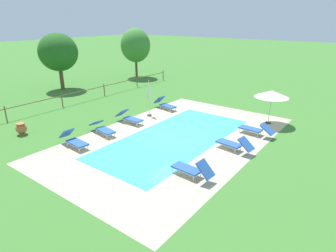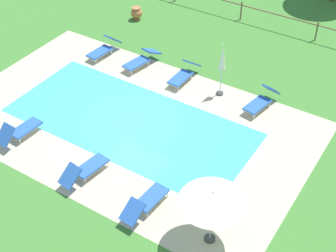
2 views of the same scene
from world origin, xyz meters
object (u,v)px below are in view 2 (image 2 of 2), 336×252
Objects in this scene: terracotta_urn_near_fence at (136,13)px; sun_lounger_north_near_steps at (184,74)px; patio_umbrella_closed_row_west at (222,60)px; sun_lounger_south_near_corner at (141,60)px; sun_lounger_south_mid at (146,202)px; sun_lounger_north_end at (20,130)px; sun_lounger_north_mid at (85,169)px; sun_lounger_north_far at (261,100)px; patio_umbrella_open_foreground at (213,198)px; sun_lounger_south_far at (104,48)px.

sun_lounger_north_near_steps is at bearing -35.31° from terracotta_urn_near_fence.
patio_umbrella_closed_row_west reaches higher than sun_lounger_north_near_steps.
sun_lounger_south_mid reaches higher than sun_lounger_south_near_corner.
sun_lounger_north_end is 0.78× the size of patio_umbrella_closed_row_west.
sun_lounger_north_far reaches higher than sun_lounger_north_mid.
sun_lounger_north_end is 0.88× the size of patio_umbrella_open_foreground.
sun_lounger_north_end reaches higher than sun_lounger_south_mid.
sun_lounger_north_far reaches higher than sun_lounger_south_near_corner.
sun_lounger_north_end is at bearing 176.25° from sun_lounger_south_mid.
sun_lounger_south_mid is at bearing -3.75° from sun_lounger_north_end.
sun_lounger_north_far is at bearing 0.04° from sun_lounger_north_near_steps.
patio_umbrella_open_foreground reaches higher than sun_lounger_north_end.
sun_lounger_south_near_corner is 2.09m from sun_lounger_south_far.
sun_lounger_north_near_steps is at bearing 126.40° from patio_umbrella_open_foreground.
sun_lounger_south_mid is 0.93× the size of patio_umbrella_open_foreground.
sun_lounger_north_mid is 1.02× the size of sun_lounger_south_far.
sun_lounger_south_near_corner is at bearing -178.86° from sun_lounger_north_near_steps.
terracotta_urn_near_fence is (-8.11, 10.92, 0.01)m from sun_lounger_south_mid.
sun_lounger_north_end reaches higher than sun_lounger_north_near_steps.
sun_lounger_north_mid is 0.96× the size of sun_lounger_south_near_corner.
sun_lounger_north_end is 0.95× the size of sun_lounger_south_mid.
sun_lounger_south_far is 0.91× the size of patio_umbrella_open_foreground.
sun_lounger_north_near_steps is 0.98× the size of sun_lounger_north_mid.
patio_umbrella_closed_row_west reaches higher than sun_lounger_south_mid.
sun_lounger_north_near_steps is at bearing -179.96° from sun_lounger_north_far.
sun_lounger_north_mid is at bearing -70.41° from sun_lounger_south_near_corner.
patio_umbrella_open_foreground reaches higher than sun_lounger_south_mid.
sun_lounger_north_end is 6.71m from sun_lounger_south_far.
sun_lounger_north_mid is 0.99× the size of sun_lounger_south_mid.
sun_lounger_south_far is 3.97m from terracotta_urn_near_fence.
sun_lounger_south_near_corner is 8.88m from sun_lounger_south_mid.
sun_lounger_north_mid is at bearing -103.32° from patio_umbrella_closed_row_west.
sun_lounger_north_end is at bearing 175.22° from sun_lounger_north_mid.
sun_lounger_south_far is 12.07m from patio_umbrella_open_foreground.
terracotta_urn_near_fence is (-7.08, 3.74, -1.36)m from patio_umbrella_closed_row_west.
sun_lounger_north_end is 8.64m from patio_umbrella_closed_row_west.
sun_lounger_north_near_steps is 1.00× the size of sun_lounger_south_far.
sun_lounger_south_mid is at bearing -2.40° from sun_lounger_north_mid.
sun_lounger_north_near_steps is 2.31m from sun_lounger_south_near_corner.
sun_lounger_north_end is 0.91× the size of sun_lounger_south_near_corner.
terracotta_urn_near_fence is (-0.80, 3.89, -0.00)m from sun_lounger_south_far.
sun_lounger_south_mid is 7.38m from patio_umbrella_closed_row_west.
sun_lounger_north_near_steps is 7.79m from sun_lounger_south_mid.
sun_lounger_south_far is at bearing 144.23° from patio_umbrella_open_foreground.
sun_lounger_north_far is 9.86m from sun_lounger_north_end.
sun_lounger_north_far is at bearing 1.45° from sun_lounger_south_far.
patio_umbrella_open_foreground is at bearing -35.77° from sun_lounger_south_far.
sun_lounger_south_far is at bearing 99.31° from sun_lounger_north_end.
patio_umbrella_closed_row_west is at bearing -178.32° from sun_lounger_north_far.
sun_lounger_north_far reaches higher than sun_lounger_south_far.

